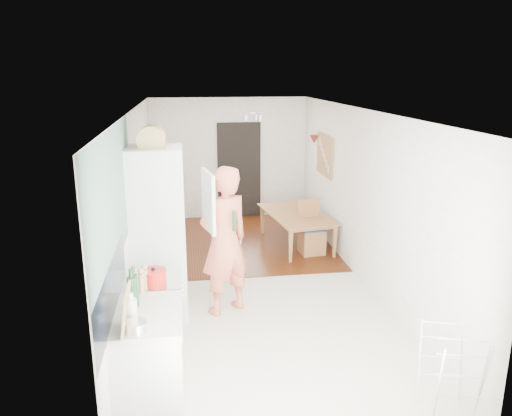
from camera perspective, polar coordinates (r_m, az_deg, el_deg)
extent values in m
cube|color=silver|center=(7.40, -0.43, -8.59)|extent=(3.20, 7.00, 0.01)
cube|color=#532A09|center=(9.11, -2.01, -3.86)|extent=(3.20, 3.30, 0.01)
cube|color=slate|center=(4.89, -15.95, 1.09)|extent=(0.02, 3.00, 1.30)
cube|color=black|center=(4.60, -16.11, -9.09)|extent=(0.02, 1.90, 0.50)
cube|color=black|center=(10.44, -1.94, 4.29)|extent=(0.90, 0.04, 2.00)
cube|color=silver|center=(4.90, -12.02, -16.71)|extent=(0.60, 0.90, 0.86)
cube|color=beige|center=(4.68, -12.34, -11.92)|extent=(0.62, 0.92, 0.06)
cube|color=silver|center=(5.55, -11.56, -12.52)|extent=(0.60, 0.60, 0.88)
cube|color=silver|center=(5.35, -11.82, -8.16)|extent=(0.60, 0.60, 0.04)
cube|color=silver|center=(6.24, -11.11, -2.95)|extent=(0.66, 0.66, 2.15)
cube|color=silver|center=(5.81, -5.47, 0.80)|extent=(0.14, 0.56, 0.70)
cube|color=white|center=(6.10, -8.43, 1.39)|extent=(0.02, 0.52, 0.66)
cube|color=tan|center=(9.07, 7.89, 6.00)|extent=(0.03, 0.90, 0.70)
cube|color=#936033|center=(9.07, 7.80, 6.00)|extent=(0.00, 0.94, 0.74)
cone|color=maroon|center=(9.65, 6.64, 7.80)|extent=(0.18, 0.18, 0.16)
imported|color=#E66F53|center=(6.20, -3.63, -2.31)|extent=(0.98, 0.88, 2.25)
imported|color=#936033|center=(8.89, 4.79, -2.71)|extent=(1.00, 1.54, 0.51)
cube|color=gray|center=(8.48, -3.68, -1.70)|extent=(0.50, 0.50, 0.17)
cylinder|color=red|center=(5.19, -11.62, -7.75)|extent=(0.28, 0.28, 0.15)
cylinder|color=silver|center=(4.34, -13.64, -13.09)|extent=(0.24, 0.24, 0.10)
cylinder|color=#1C4021|center=(5.99, -2.47, -1.50)|extent=(0.05, 0.05, 0.25)
cylinder|color=#1C4021|center=(4.63, -13.97, -9.60)|extent=(0.09, 0.09, 0.33)
cylinder|color=#1C4021|center=(4.74, -13.72, -9.14)|extent=(0.08, 0.08, 0.31)
cylinder|color=silver|center=(4.46, -14.00, -11.39)|extent=(0.12, 0.12, 0.23)
cylinder|color=tan|center=(5.02, -12.96, -8.39)|extent=(0.06, 0.06, 0.20)
cylinder|color=tan|center=(5.11, -12.56, -7.95)|extent=(0.06, 0.06, 0.19)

